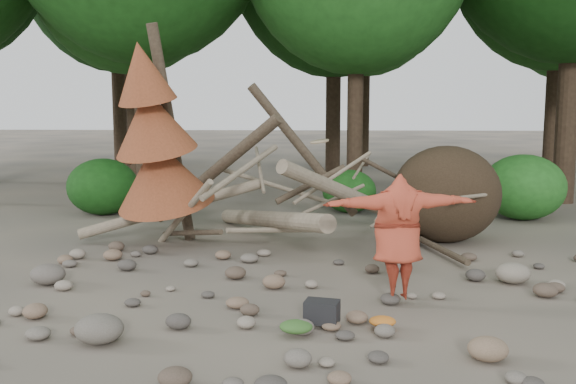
{
  "coord_description": "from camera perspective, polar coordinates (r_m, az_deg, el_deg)",
  "views": [
    {
      "loc": [
        0.0,
        -8.76,
        2.82
      ],
      "look_at": [
        -0.49,
        1.5,
        1.4
      ],
      "focal_mm": 40.0,
      "sensor_mm": 36.0,
      "label": 1
    }
  ],
  "objects": [
    {
      "name": "cloth_green",
      "position": [
        7.99,
        0.72,
        -12.22
      ],
      "size": [
        0.41,
        0.34,
        0.15
      ],
      "primitive_type": "ellipsoid",
      "color": "#335D25",
      "rests_on": "ground"
    },
    {
      "name": "bush_mid",
      "position": [
        16.73,
        5.47,
        0.07
      ],
      "size": [
        1.4,
        1.4,
        1.12
      ],
      "primitive_type": "ellipsoid",
      "color": "#1C5819",
      "rests_on": "ground"
    },
    {
      "name": "boulder_mid_left",
      "position": [
        10.82,
        -20.57,
        -6.86
      ],
      "size": [
        0.54,
        0.49,
        0.33
      ],
      "primitive_type": "ellipsoid",
      "color": "#605951",
      "rests_on": "ground"
    },
    {
      "name": "backpack",
      "position": [
        8.3,
        3.03,
        -10.96
      ],
      "size": [
        0.48,
        0.37,
        0.28
      ],
      "primitive_type": "cube",
      "rotation": [
        0.0,
        0.0,
        -0.22
      ],
      "color": "black",
      "rests_on": "ground"
    },
    {
      "name": "boulder_front_left",
      "position": [
        8.07,
        -16.44,
        -11.58
      ],
      "size": [
        0.58,
        0.52,
        0.35
      ],
      "primitive_type": "ellipsoid",
      "color": "#655E54",
      "rests_on": "ground"
    },
    {
      "name": "ground",
      "position": [
        9.2,
        2.66,
        -9.98
      ],
      "size": [
        120.0,
        120.0,
        0.0
      ],
      "primitive_type": "plane",
      "color": "#514C44",
      "rests_on": "ground"
    },
    {
      "name": "frisbee_thrower",
      "position": [
        9.15,
        9.75,
        -3.9
      ],
      "size": [
        2.37,
        1.04,
        2.28
      ],
      "color": "#B03D27",
      "rests_on": "ground"
    },
    {
      "name": "boulder_front_right",
      "position": [
        7.61,
        17.35,
        -13.17
      ],
      "size": [
        0.45,
        0.4,
        0.27
      ],
      "primitive_type": "ellipsoid",
      "color": "#7F674F",
      "rests_on": "ground"
    },
    {
      "name": "boulder_mid_right",
      "position": [
        10.81,
        19.36,
        -6.81
      ],
      "size": [
        0.55,
        0.49,
        0.33
      ],
      "primitive_type": "ellipsoid",
      "color": "gray",
      "rests_on": "ground"
    },
    {
      "name": "bush_left",
      "position": [
        17.01,
        -16.13,
        0.46
      ],
      "size": [
        1.8,
        1.8,
        1.44
      ],
      "primitive_type": "ellipsoid",
      "color": "#154512",
      "rests_on": "ground"
    },
    {
      "name": "cloth_orange",
      "position": [
        8.3,
        8.39,
        -11.62
      ],
      "size": [
        0.34,
        0.28,
        0.12
      ],
      "primitive_type": "ellipsoid",
      "color": "#C66C21",
      "rests_on": "ground"
    },
    {
      "name": "bush_right",
      "position": [
        16.66,
        20.2,
        0.42
      ],
      "size": [
        2.0,
        2.0,
        1.6
      ],
      "primitive_type": "ellipsoid",
      "color": "#256820",
      "rests_on": "ground"
    },
    {
      "name": "dead_conifer",
      "position": [
        12.54,
        -11.67,
        4.47
      ],
      "size": [
        2.06,
        2.16,
        4.35
      ],
      "color": "#4C3F30",
      "rests_on": "ground"
    },
    {
      "name": "deadfall_pile",
      "position": [
        13.28,
        11.47,
        -0.38
      ],
      "size": [
        8.55,
        5.24,
        3.3
      ],
      "color": "#332619",
      "rests_on": "ground"
    }
  ]
}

